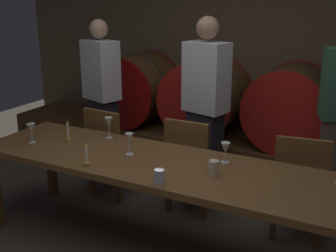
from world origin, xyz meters
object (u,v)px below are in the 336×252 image
guest_center (205,110)px  cup_left (159,177)px  chair_left (110,148)px  chair_center (191,161)px  candle_right (87,160)px  dining_table (159,170)px  candle_left (68,136)px  wine_glass_left (109,123)px  guest_left (102,98)px  cup_right (214,168)px  wine_barrel_center_right (291,106)px  wine_barrel_far_left (136,89)px  wine_glass_right (225,148)px  wine_glass_center (129,139)px  wine_barrel_center_left (206,97)px  chair_right (300,182)px  wine_glass_far_left (31,129)px

guest_center → cup_left: bearing=114.0°
chair_left → chair_center: bearing=-171.4°
candle_right → dining_table: bearing=35.8°
chair_left → candle_left: candle_left is taller
wine_glass_left → guest_left: bearing=129.1°
candle_right → cup_right: 0.89m
wine_barrel_center_right → wine_barrel_far_left: bearing=180.0°
guest_center → candle_right: 1.32m
candle_right → cup_right: (0.86, 0.26, 0.01)m
wine_glass_right → cup_left: (-0.25, -0.54, -0.06)m
guest_center → cup_right: size_ratio=16.31×
chair_left → wine_glass_left: 0.55m
guest_center → wine_glass_right: guest_center is taller
dining_table → wine_glass_center: bearing=174.0°
guest_left → wine_glass_center: guest_left is taller
guest_left → wine_glass_left: size_ratio=9.13×
wine_barrel_far_left → guest_left: (0.07, -0.81, 0.06)m
dining_table → chair_center: bearing=92.8°
cup_right → guest_left: bearing=147.3°
wine_barrel_far_left → wine_glass_center: wine_barrel_far_left is taller
cup_left → cup_right: cup_right is taller
wine_barrel_center_left → chair_left: 1.36m
chair_left → guest_left: bearing=-42.9°
wine_glass_right → chair_right: bearing=43.4°
chair_center → wine_glass_right: chair_center is taller
wine_barrel_far_left → wine_barrel_center_left: bearing=0.0°
wine_glass_far_left → cup_left: (1.31, -0.22, -0.07)m
wine_barrel_center_right → candle_right: (-0.98, -2.15, -0.01)m
dining_table → cup_left: (0.19, -0.33, 0.11)m
candle_left → wine_glass_left: 0.35m
guest_left → cup_left: size_ratio=16.21×
chair_left → guest_left: size_ratio=0.53×
chair_left → candle_left: bearing=93.6°
candle_right → wine_glass_center: bearing=65.2°
guest_center → wine_glass_left: (-0.59, -0.69, -0.02)m
wine_glass_left → chair_center: bearing=32.9°
dining_table → chair_right: size_ratio=3.28×
wine_glass_far_left → candle_left: bearing=32.2°
guest_left → wine_glass_right: (1.67, -0.83, -0.01)m
candle_left → candle_right: bearing=-37.1°
candle_right → wine_glass_left: size_ratio=0.95×
chair_right → guest_left: bearing=-18.2°
wine_barrel_far_left → wine_barrel_center_left: 0.93m
wine_barrel_center_left → wine_barrel_center_right: 0.95m
dining_table → guest_left: guest_left is taller
wine_barrel_center_left → wine_glass_left: 1.59m
wine_barrel_center_right → guest_center: size_ratio=0.50×
wine_barrel_center_left → wine_glass_far_left: 2.09m
dining_table → chair_center: size_ratio=3.28×
chair_center → candle_left: bearing=35.6°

